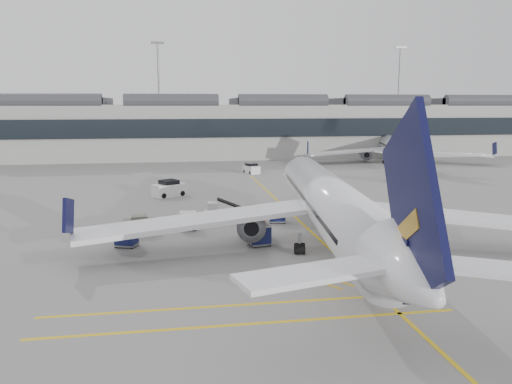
{
  "coord_description": "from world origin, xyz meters",
  "views": [
    {
      "loc": [
        -1.52,
        -35.92,
        10.91
      ],
      "look_at": [
        4.81,
        3.19,
        4.0
      ],
      "focal_mm": 35.0,
      "sensor_mm": 36.0,
      "label": 1
    }
  ],
  "objects": [
    {
      "name": "ground",
      "position": [
        0.0,
        0.0,
        0.0
      ],
      "size": [
        220.0,
        220.0,
        0.0
      ],
      "primitive_type": "plane",
      "color": "gray",
      "rests_on": "ground"
    },
    {
      "name": "terminal",
      "position": [
        0.0,
        71.93,
        6.14
      ],
      "size": [
        200.0,
        20.45,
        12.4
      ],
      "color": "#9E9E99",
      "rests_on": "ground"
    },
    {
      "name": "light_masts",
      "position": [
        -1.67,
        86.0,
        14.49
      ],
      "size": [
        113.0,
        0.6,
        25.45
      ],
      "color": "slate",
      "rests_on": "ground"
    },
    {
      "name": "apron_markings",
      "position": [
        10.0,
        10.0,
        0.01
      ],
      "size": [
        0.25,
        60.0,
        0.01
      ],
      "primitive_type": "cube",
      "color": "gold",
      "rests_on": "ground"
    },
    {
      "name": "airliner_main",
      "position": [
        10.25,
        0.39,
        3.31
      ],
      "size": [
        38.52,
        42.31,
        11.26
      ],
      "rotation": [
        0.0,
        0.0,
        -0.12
      ],
      "color": "white",
      "rests_on": "ground"
    },
    {
      "name": "airliner_far",
      "position": [
        40.13,
        53.8,
        2.99
      ],
      "size": [
        34.14,
        37.7,
        10.16
      ],
      "rotation": [
        0.0,
        0.0,
        -0.22
      ],
      "color": "white",
      "rests_on": "ground"
    },
    {
      "name": "belt_loader",
      "position": [
        2.96,
        11.6,
        0.59
      ],
      "size": [
        4.95,
        1.9,
        2.0
      ],
      "rotation": [
        0.0,
        0.0,
        -0.07
      ],
      "color": "#BCB9B3",
      "rests_on": "ground"
    },
    {
      "name": "baggage_cart_a",
      "position": [
        7.75,
        8.95,
        0.89
      ],
      "size": [
        1.71,
        1.46,
        1.66
      ],
      "rotation": [
        0.0,
        0.0,
        -0.11
      ],
      "color": "gray",
      "rests_on": "ground"
    },
    {
      "name": "baggage_cart_b",
      "position": [
        4.88,
        1.57,
        0.88
      ],
      "size": [
        1.77,
        1.55,
        1.65
      ],
      "rotation": [
        0.0,
        0.0,
        0.18
      ],
      "color": "gray",
      "rests_on": "ground"
    },
    {
      "name": "baggage_cart_c",
      "position": [
        -5.49,
        2.91,
        0.91
      ],
      "size": [
        1.97,
        1.8,
        1.71
      ],
      "rotation": [
        0.0,
        0.0,
        -0.34
      ],
      "color": "gray",
      "rests_on": "ground"
    },
    {
      "name": "baggage_cart_d",
      "position": [
        -0.6,
        7.51,
        0.86
      ],
      "size": [
        1.66,
        1.42,
        1.61
      ],
      "rotation": [
        0.0,
        0.0,
        -0.11
      ],
      "color": "gray",
      "rests_on": "ground"
    },
    {
      "name": "ramp_agent_a",
      "position": [
        5.69,
        4.87,
        0.93
      ],
      "size": [
        0.74,
        0.81,
        1.87
      ],
      "primitive_type": "imported",
      "rotation": [
        0.0,
        0.0,
        1.02
      ],
      "color": "#E3420B",
      "rests_on": "ground"
    },
    {
      "name": "ramp_agent_b",
      "position": [
        4.33,
        7.74,
        0.82
      ],
      "size": [
        0.98,
        0.89,
        1.64
      ],
      "primitive_type": "imported",
      "rotation": [
        0.0,
        0.0,
        3.56
      ],
      "color": "#DE4E0B",
      "rests_on": "ground"
    },
    {
      "name": "pushback_tug",
      "position": [
        -4.75,
        7.03,
        0.69
      ],
      "size": [
        2.9,
        1.91,
        1.56
      ],
      "rotation": [
        0.0,
        0.0,
        0.07
      ],
      "color": "#545649",
      "rests_on": "ground"
    },
    {
      "name": "safety_cone_nose",
      "position": [
        12.79,
        21.76,
        0.27
      ],
      "size": [
        0.39,
        0.39,
        0.53
      ],
      "primitive_type": "cone",
      "color": "#F24C0A",
      "rests_on": "ground"
    },
    {
      "name": "safety_cone_engine",
      "position": [
        13.0,
        8.63,
        0.26
      ],
      "size": [
        0.37,
        0.37,
        0.52
      ],
      "primitive_type": "cone",
      "color": "#F24C0A",
      "rests_on": "ground"
    },
    {
      "name": "service_van_left",
      "position": [
        -2.41,
        24.59,
        0.89
      ],
      "size": [
        4.32,
        3.67,
        1.99
      ],
      "rotation": [
        0.0,
        0.0,
        0.55
      ],
      "color": "silver",
      "rests_on": "ground"
    },
    {
      "name": "service_van_mid",
      "position": [
        10.52,
        43.24,
        0.75
      ],
      "size": [
        2.54,
        3.6,
        1.68
      ],
      "rotation": [
        0.0,
        0.0,
        1.88
      ],
      "color": "silver",
      "rests_on": "ground"
    },
    {
      "name": "service_van_right",
      "position": [
        29.87,
        30.01,
        0.83
      ],
      "size": [
        4.01,
        2.97,
        1.85
      ],
      "rotation": [
        0.0,
        0.0,
        -0.37
      ],
      "color": "silver",
      "rests_on": "ground"
    }
  ]
}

